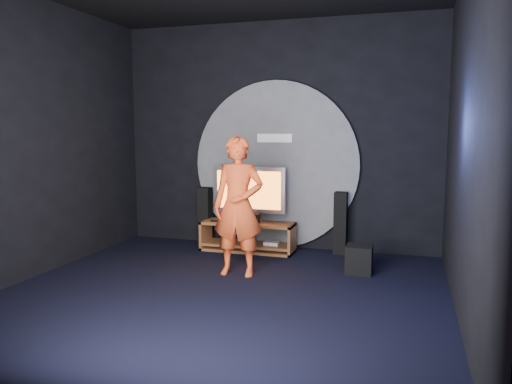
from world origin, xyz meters
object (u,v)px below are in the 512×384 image
(media_console, at_px, (248,238))
(subwoofer, at_px, (359,259))
(tv, at_px, (249,192))
(tower_speaker_left, at_px, (205,216))
(tower_speaker_right, at_px, (340,223))
(player, at_px, (238,206))

(media_console, bearing_deg, subwoofer, -22.22)
(tv, distance_m, tower_speaker_left, 0.91)
(tower_speaker_left, xyz_separation_m, tower_speaker_right, (2.15, 0.06, 0.00))
(tower_speaker_left, height_order, subwoofer, tower_speaker_left)
(media_console, bearing_deg, player, -77.90)
(media_console, height_order, player, player)
(media_console, distance_m, subwoofer, 1.88)
(media_console, relative_size, subwoofer, 3.91)
(tower_speaker_right, height_order, player, player)
(tower_speaker_right, bearing_deg, player, -127.09)
(tower_speaker_right, bearing_deg, tv, -172.47)
(tv, height_order, tower_speaker_left, tv)
(tv, height_order, subwoofer, tv)
(tower_speaker_right, relative_size, player, 0.52)
(tower_speaker_left, bearing_deg, tower_speaker_right, 1.68)
(player, bearing_deg, subwoofer, 15.50)
(subwoofer, height_order, player, player)
(tv, relative_size, tower_speaker_right, 1.22)
(tv, distance_m, player, 1.31)
(player, bearing_deg, media_console, 98.78)
(media_console, xyz_separation_m, subwoofer, (1.74, -0.71, -0.01))
(tower_speaker_right, distance_m, player, 1.88)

